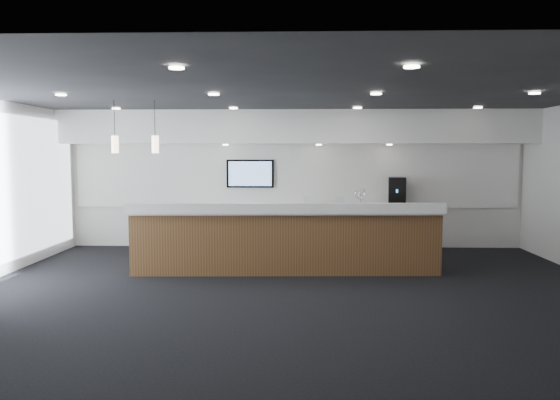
{
  "coord_description": "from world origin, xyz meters",
  "views": [
    {
      "loc": [
        0.04,
        -8.16,
        2.09
      ],
      "look_at": [
        -0.26,
        1.3,
        1.29
      ],
      "focal_mm": 35.0,
      "sensor_mm": 36.0,
      "label": 1
    }
  ],
  "objects": [
    {
      "name": "ground",
      "position": [
        0.0,
        0.0,
        0.0
      ],
      "size": [
        10.0,
        10.0,
        0.0
      ],
      "primitive_type": "plane",
      "color": "black",
      "rests_on": "ground"
    },
    {
      "name": "ceiling",
      "position": [
        0.0,
        0.0,
        3.0
      ],
      "size": [
        10.0,
        8.0,
        0.02
      ],
      "primitive_type": "cube",
      "color": "black",
      "rests_on": "back_wall"
    },
    {
      "name": "back_wall",
      "position": [
        0.0,
        4.0,
        1.5
      ],
      "size": [
        10.0,
        0.02,
        3.0
      ],
      "primitive_type": "cube",
      "color": "white",
      "rests_on": "ground"
    },
    {
      "name": "soffit_bulkhead",
      "position": [
        0.0,
        3.55,
        2.65
      ],
      "size": [
        10.0,
        0.9,
        0.7
      ],
      "primitive_type": "cube",
      "color": "white",
      "rests_on": "back_wall"
    },
    {
      "name": "alcove_panel",
      "position": [
        0.0,
        3.97,
        1.6
      ],
      "size": [
        9.8,
        0.06,
        1.4
      ],
      "primitive_type": "cube",
      "color": "white",
      "rests_on": "back_wall"
    },
    {
      "name": "back_credenza",
      "position": [
        -0.0,
        3.64,
        0.48
      ],
      "size": [
        5.06,
        0.66,
        0.95
      ],
      "color": "gray",
      "rests_on": "ground"
    },
    {
      "name": "wall_tv",
      "position": [
        -1.0,
        3.91,
        1.65
      ],
      "size": [
        1.05,
        0.08,
        0.62
      ],
      "color": "black",
      "rests_on": "back_wall"
    },
    {
      "name": "pendant_left",
      "position": [
        -2.4,
        0.8,
        2.25
      ],
      "size": [
        0.12,
        0.12,
        0.3
      ],
      "primitive_type": "cylinder",
      "color": "beige",
      "rests_on": "ceiling"
    },
    {
      "name": "pendant_right",
      "position": [
        -3.1,
        0.8,
        2.25
      ],
      "size": [
        0.12,
        0.12,
        0.3
      ],
      "primitive_type": "cylinder",
      "color": "beige",
      "rests_on": "ceiling"
    },
    {
      "name": "ceiling_can_lights",
      "position": [
        0.0,
        0.0,
        2.97
      ],
      "size": [
        7.0,
        5.0,
        0.02
      ],
      "primitive_type": null,
      "color": "white",
      "rests_on": "ceiling"
    },
    {
      "name": "service_counter",
      "position": [
        -0.16,
        1.37,
        0.57
      ],
      "size": [
        5.44,
        1.09,
        1.49
      ],
      "rotation": [
        0.0,
        0.0,
        0.04
      ],
      "color": "#53341B",
      "rests_on": "ground"
    },
    {
      "name": "coffee_machine",
      "position": [
        2.2,
        3.68,
        1.27
      ],
      "size": [
        0.41,
        0.51,
        0.64
      ],
      "rotation": [
        0.0,
        0.0,
        -0.13
      ],
      "color": "black",
      "rests_on": "back_credenza"
    },
    {
      "name": "info_sign_left",
      "position": [
        0.26,
        3.51,
        1.07
      ],
      "size": [
        0.17,
        0.05,
        0.23
      ],
      "primitive_type": "cube",
      "rotation": [
        0.0,
        0.0,
        -0.19
      ],
      "color": "white",
      "rests_on": "back_credenza"
    },
    {
      "name": "info_sign_right",
      "position": [
        0.96,
        3.52,
        1.07
      ],
      "size": [
        0.18,
        0.02,
        0.24
      ],
      "primitive_type": "cube",
      "rotation": [
        0.0,
        0.0,
        0.03
      ],
      "color": "white",
      "rests_on": "back_credenza"
    },
    {
      "name": "cup_0",
      "position": [
        1.33,
        3.5,
        1.0
      ],
      "size": [
        0.11,
        0.11,
        0.1
      ],
      "primitive_type": "imported",
      "color": "white",
      "rests_on": "back_credenza"
    },
    {
      "name": "cup_1",
      "position": [
        1.19,
        3.5,
        1.0
      ],
      "size": [
        0.15,
        0.15,
        0.1
      ],
      "primitive_type": "imported",
      "rotation": [
        0.0,
        0.0,
        0.65
      ],
      "color": "white",
      "rests_on": "back_credenza"
    },
    {
      "name": "cup_2",
      "position": [
        1.05,
        3.5,
        1.0
      ],
      "size": [
        0.13,
        0.13,
        0.1
      ],
      "primitive_type": "imported",
      "rotation": [
        0.0,
        0.0,
        1.29
      ],
      "color": "white",
      "rests_on": "back_credenza"
    },
    {
      "name": "cup_3",
      "position": [
        0.91,
        3.5,
        1.0
      ],
      "size": [
        0.14,
        0.14,
        0.1
      ],
      "primitive_type": "imported",
      "rotation": [
        0.0,
        0.0,
        1.94
      ],
      "color": "white",
      "rests_on": "back_credenza"
    },
    {
      "name": "cup_4",
      "position": [
        0.77,
        3.5,
        1.0
      ],
      "size": [
        0.15,
        0.15,
        0.1
      ],
      "primitive_type": "imported",
      "rotation": [
        0.0,
        0.0,
        2.58
      ],
      "color": "white",
      "rests_on": "back_credenza"
    },
    {
      "name": "cup_5",
      "position": [
        0.63,
        3.5,
        1.0
      ],
      "size": [
        0.12,
        0.12,
        0.1
      ],
      "primitive_type": "imported",
      "rotation": [
        0.0,
        0.0,
        3.23
      ],
      "color": "white",
      "rests_on": "back_credenza"
    },
    {
      "name": "cup_6",
      "position": [
        0.49,
        3.5,
        1.0
      ],
      "size": [
        0.15,
        0.15,
        0.1
      ],
      "primitive_type": "imported",
      "rotation": [
        0.0,
        0.0,
        3.87
      ],
      "color": "white",
      "rests_on": "back_credenza"
    }
  ]
}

